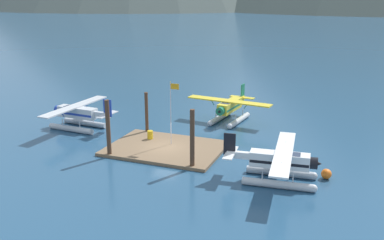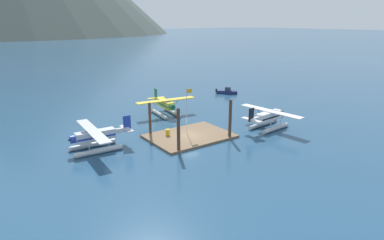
% 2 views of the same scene
% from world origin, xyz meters
% --- Properties ---
extents(ground_plane, '(1200.00, 1200.00, 0.00)m').
position_xyz_m(ground_plane, '(0.00, 0.00, 0.00)').
color(ground_plane, navy).
extents(dock_platform, '(11.13, 8.11, 0.30)m').
position_xyz_m(dock_platform, '(0.00, 0.00, 0.15)').
color(dock_platform, brown).
rests_on(dock_platform, ground).
extents(piling_near_left, '(0.41, 0.41, 5.55)m').
position_xyz_m(piling_near_left, '(-4.19, -3.67, 2.77)').
color(piling_near_left, '#4C3323').
rests_on(piling_near_left, ground).
extents(piling_near_right, '(0.42, 0.42, 5.43)m').
position_xyz_m(piling_near_right, '(4.18, -3.54, 2.72)').
color(piling_near_right, '#4C3323').
rests_on(piling_near_right, ground).
extents(piling_far_left, '(0.36, 0.36, 4.68)m').
position_xyz_m(piling_far_left, '(-4.01, 3.88, 2.34)').
color(piling_far_left, '#4C3323').
rests_on(piling_far_left, ground).
extents(flagpole, '(0.95, 0.10, 6.41)m').
position_xyz_m(flagpole, '(0.29, 0.97, 4.26)').
color(flagpole, silver).
rests_on(flagpole, dock_platform).
extents(fuel_drum, '(0.62, 0.62, 0.88)m').
position_xyz_m(fuel_drum, '(-2.52, 1.65, 0.74)').
color(fuel_drum, gold).
rests_on(fuel_drum, dock_platform).
extents(mooring_buoy, '(0.87, 0.87, 0.87)m').
position_xyz_m(mooring_buoy, '(15.45, -1.56, 0.44)').
color(mooring_buoy, orange).
rests_on(mooring_buoy, ground).
extents(seaplane_silver_port_fwd, '(7.98, 10.46, 3.84)m').
position_xyz_m(seaplane_silver_port_fwd, '(-12.24, 2.74, 1.58)').
color(seaplane_silver_port_fwd, '#B7BABF').
rests_on(seaplane_silver_port_fwd, ground).
extents(seaplane_white_stbd_aft, '(7.96, 10.49, 3.84)m').
position_xyz_m(seaplane_white_stbd_aft, '(11.86, -3.60, 1.58)').
color(seaplane_white_stbd_aft, '#B7BABF').
rests_on(seaplane_white_stbd_aft, ground).
extents(seaplane_yellow_bow_right, '(10.49, 7.95, 3.84)m').
position_xyz_m(seaplane_yellow_bow_right, '(3.12, 11.67, 1.58)').
color(seaplane_yellow_bow_right, '#B7BABF').
rests_on(seaplane_yellow_bow_right, ground).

